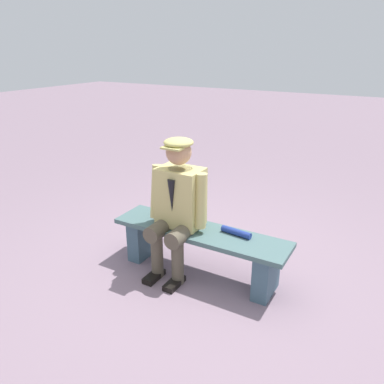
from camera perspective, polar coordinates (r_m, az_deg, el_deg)
name	(u,v)px	position (r m, az deg, el deg)	size (l,w,h in m)	color
ground_plane	(199,272)	(3.62, 1.11, -11.97)	(30.00, 30.00, 0.00)	gray
bench	(200,245)	(3.47, 1.14, -7.93)	(1.64, 0.40, 0.44)	#456263
seated_man	(177,202)	(3.35, -2.22, -1.59)	(0.56, 0.56, 1.26)	tan
rolled_magazine	(236,232)	(3.33, 6.66, -6.02)	(0.06, 0.06, 0.28)	navy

